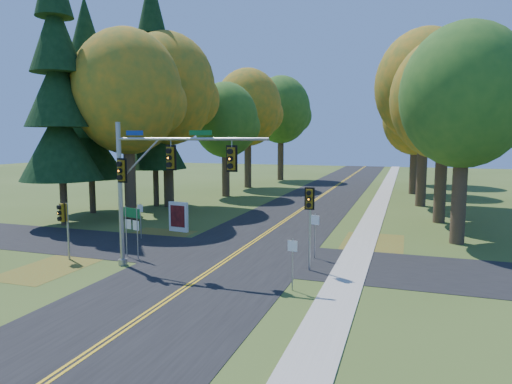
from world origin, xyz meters
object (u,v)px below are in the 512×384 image
(east_signal_pole, at_px, (309,208))
(route_sign_cluster, at_px, (132,222))
(info_kiosk, at_px, (178,217))
(traffic_mast, at_px, (154,175))

(east_signal_pole, relative_size, route_sign_cluster, 1.47)
(route_sign_cluster, height_order, info_kiosk, route_sign_cluster)
(traffic_mast, xyz_separation_m, info_kiosk, (-3.07, 8.01, -3.48))
(east_signal_pole, xyz_separation_m, info_kiosk, (-10.06, 6.16, -2.02))
(route_sign_cluster, distance_m, info_kiosk, 6.82)
(traffic_mast, relative_size, route_sign_cluster, 2.85)
(east_signal_pole, bearing_deg, route_sign_cluster, -178.61)
(east_signal_pole, distance_m, info_kiosk, 11.97)
(traffic_mast, distance_m, east_signal_pole, 7.38)
(east_signal_pole, height_order, route_sign_cluster, east_signal_pole)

